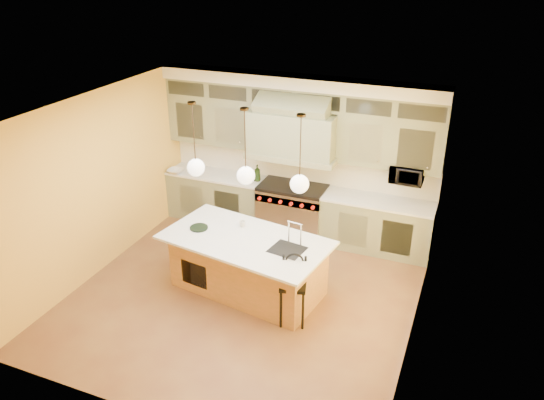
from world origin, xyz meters
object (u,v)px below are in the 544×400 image
at_px(counter_stool, 293,286).
at_px(microwave, 407,174).
at_px(kitchen_island, 248,263).
at_px(range, 292,209).

height_order(counter_stool, microwave, microwave).
bearing_deg(counter_stool, kitchen_island, 138.36).
bearing_deg(microwave, range, -176.88).
distance_m(counter_stool, microwave, 2.87).
bearing_deg(counter_stool, microwave, 52.37).
bearing_deg(range, kitchen_island, -90.07).
height_order(range, kitchen_island, kitchen_island).
bearing_deg(kitchen_island, microwave, 55.82).
bearing_deg(range, counter_stool, -69.73).
xyz_separation_m(kitchen_island, counter_stool, (0.90, -0.45, 0.11)).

